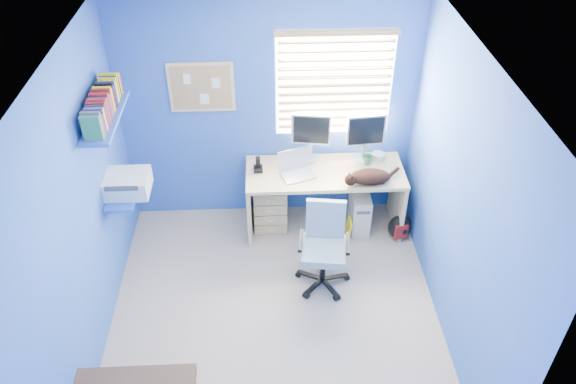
{
  "coord_description": "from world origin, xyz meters",
  "views": [
    {
      "loc": [
        -0.04,
        -3.4,
        4.07
      ],
      "look_at": [
        0.15,
        0.65,
        0.95
      ],
      "focal_mm": 35.0,
      "sensor_mm": 36.0,
      "label": 1
    }
  ],
  "objects_px": {
    "cat": "(370,177)",
    "tower_pc": "(359,209)",
    "office_chair": "(324,256)",
    "laptop": "(298,166)",
    "desk": "(324,199)"
  },
  "relations": [
    {
      "from": "tower_pc",
      "to": "office_chair",
      "type": "relative_size",
      "value": 0.52
    },
    {
      "from": "cat",
      "to": "tower_pc",
      "type": "relative_size",
      "value": 0.9
    },
    {
      "from": "laptop",
      "to": "cat",
      "type": "distance_m",
      "value": 0.72
    },
    {
      "from": "desk",
      "to": "office_chair",
      "type": "bearing_deg",
      "value": -95.66
    },
    {
      "from": "laptop",
      "to": "tower_pc",
      "type": "xyz_separation_m",
      "value": [
        0.67,
        0.06,
        -0.62
      ]
    },
    {
      "from": "laptop",
      "to": "tower_pc",
      "type": "height_order",
      "value": "laptop"
    },
    {
      "from": "tower_pc",
      "to": "office_chair",
      "type": "distance_m",
      "value": 0.94
    },
    {
      "from": "laptop",
      "to": "office_chair",
      "type": "relative_size",
      "value": 0.38
    },
    {
      "from": "cat",
      "to": "office_chair",
      "type": "distance_m",
      "value": 0.92
    },
    {
      "from": "cat",
      "to": "office_chair",
      "type": "bearing_deg",
      "value": -146.36
    },
    {
      "from": "cat",
      "to": "tower_pc",
      "type": "distance_m",
      "value": 0.63
    },
    {
      "from": "desk",
      "to": "cat",
      "type": "xyz_separation_m",
      "value": [
        0.42,
        -0.22,
        0.44
      ]
    },
    {
      "from": "desk",
      "to": "office_chair",
      "type": "distance_m",
      "value": 0.82
    },
    {
      "from": "laptop",
      "to": "office_chair",
      "type": "height_order",
      "value": "laptop"
    },
    {
      "from": "tower_pc",
      "to": "cat",
      "type": "bearing_deg",
      "value": -81.27
    }
  ]
}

